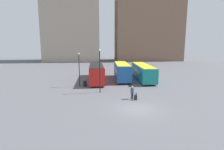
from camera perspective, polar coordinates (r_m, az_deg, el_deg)
ground_plane at (r=18.21m, az=8.51°, el=-10.86°), size 160.00×160.00×0.00m
building_block_left at (r=77.01m, az=-12.74°, el=15.51°), size 21.99×15.81×29.27m
building_block_right at (r=79.65m, az=11.71°, el=18.06°), size 27.49×13.17×36.78m
bus_0 at (r=32.31m, az=-5.12°, el=1.15°), size 2.78×12.47×2.97m
bus_1 at (r=32.93m, az=3.21°, el=1.40°), size 2.77×9.70×3.06m
bus_2 at (r=33.64m, az=9.96°, el=1.20°), size 2.99×12.10×2.77m
traveler at (r=21.04m, az=6.63°, el=-5.32°), size 0.48×0.48×1.58m
suitcase at (r=20.91m, az=7.72°, el=-7.26°), size 0.33×0.38×0.85m
lamp_post_0 at (r=27.41m, az=-10.67°, el=2.66°), size 0.28×0.28×5.24m
lamp_post_1 at (r=23.35m, az=-3.99°, el=2.44°), size 0.28×0.28×5.87m
trash_bin at (r=27.83m, az=-8.83°, el=-2.80°), size 0.52×0.52×0.85m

